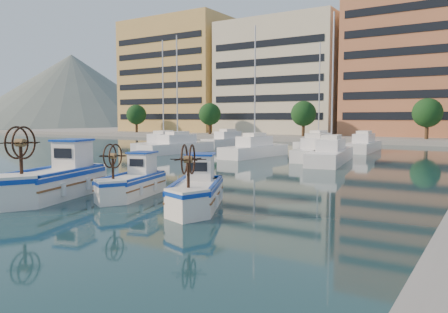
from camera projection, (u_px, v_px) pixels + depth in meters
ground at (119, 206)px, 17.10m from camera, size 300.00×300.00×0.00m
hill_west at (73, 127)px, 184.24m from camera, size 180.00×180.00×60.00m
yacht_marina at (315, 149)px, 41.57m from camera, size 39.62×22.77×11.50m
fishing_boat_a at (57, 177)px, 19.05m from camera, size 3.34×5.18×3.14m
fishing_boat_b at (133, 181)px, 19.30m from camera, size 2.50×3.98×2.41m
fishing_boat_c at (197, 189)px, 16.85m from camera, size 3.23×4.23×2.55m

